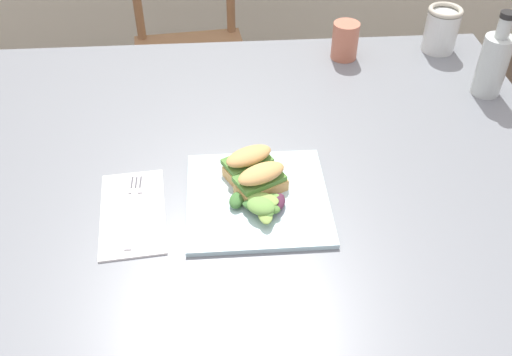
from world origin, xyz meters
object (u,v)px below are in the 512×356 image
plate_lunch (258,198)px  sandwich_half_front (261,180)px  cup_extra_side (345,41)px  dining_table (249,203)px  bottle_cold_brew (492,67)px  sandwich_half_back (249,162)px  mason_jar_iced_tea (441,32)px  chair_wooden_far (191,52)px  fork_on_napkin (133,204)px

plate_lunch → sandwich_half_front: 0.04m
sandwich_half_front → cup_extra_side: bearing=63.5°
plate_lunch → cup_extra_side: (0.26, 0.51, 0.04)m
dining_table → bottle_cold_brew: 0.63m
sandwich_half_back → mason_jar_iced_tea: (0.52, 0.47, 0.01)m
sandwich_half_back → mason_jar_iced_tea: mason_jar_iced_tea is taller
sandwich_half_front → mason_jar_iced_tea: 0.72m
sandwich_half_front → cup_extra_side: (0.25, 0.50, 0.01)m
chair_wooden_far → fork_on_napkin: chair_wooden_far is taller
dining_table → cup_extra_side: cup_extra_side is taller
cup_extra_side → plate_lunch: bearing=-116.6°
mason_jar_iced_tea → cup_extra_side: size_ratio=1.23×
chair_wooden_far → sandwich_half_front: size_ratio=8.21×
dining_table → fork_on_napkin: bearing=-152.5°
sandwich_half_front → sandwich_half_back: size_ratio=1.00×
sandwich_half_back → cup_extra_side: size_ratio=1.14×
sandwich_half_front → fork_on_napkin: sandwich_half_front is taller
fork_on_napkin → mason_jar_iced_tea: bearing=36.2°
dining_table → sandwich_half_front: 0.18m
cup_extra_side → dining_table: bearing=-123.5°
plate_lunch → fork_on_napkin: (-0.23, -0.00, 0.00)m
chair_wooden_far → sandwich_half_back: chair_wooden_far is taller
fork_on_napkin → sandwich_half_front: bearing=3.5°
sandwich_half_front → dining_table: bearing=99.5°
chair_wooden_far → sandwich_half_front: (0.17, -1.09, 0.33)m
dining_table → chair_wooden_far: size_ratio=1.48×
fork_on_napkin → bottle_cold_brew: size_ratio=0.93×
sandwich_half_front → plate_lunch: bearing=-117.5°
sandwich_half_back → cup_extra_side: (0.27, 0.45, 0.01)m
chair_wooden_far → mason_jar_iced_tea: bearing=-40.4°
dining_table → plate_lunch: bearing=-85.3°
sandwich_half_back → fork_on_napkin: bearing=-162.9°
fork_on_napkin → mason_jar_iced_tea: mason_jar_iced_tea is taller
dining_table → cup_extra_side: size_ratio=13.85×
fork_on_napkin → cup_extra_side: size_ratio=1.99×
sandwich_half_back → plate_lunch: bearing=-79.5°
fork_on_napkin → chair_wooden_far: bearing=86.7°
dining_table → mason_jar_iced_tea: (0.52, 0.42, 0.16)m
dining_table → mason_jar_iced_tea: mason_jar_iced_tea is taller
mason_jar_iced_tea → sandwich_half_back: bearing=-137.8°
sandwich_half_front → sandwich_half_back: bearing=110.6°
plate_lunch → cup_extra_side: size_ratio=2.78×
fork_on_napkin → dining_table: bearing=27.5°
mason_jar_iced_tea → chair_wooden_far: bearing=139.6°
chair_wooden_far → plate_lunch: 1.16m
bottle_cold_brew → cup_extra_side: (-0.30, 0.19, -0.02)m
plate_lunch → sandwich_half_back: 0.07m
chair_wooden_far → sandwich_half_back: bearing=-81.8°
fork_on_napkin → mason_jar_iced_tea: (0.73, 0.54, 0.05)m
dining_table → bottle_cold_brew: bottle_cold_brew is taller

